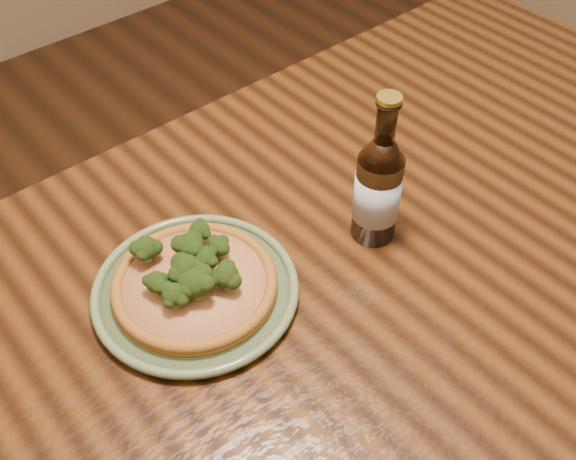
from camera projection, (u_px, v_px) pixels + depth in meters
table at (367, 271)px, 1.13m from camera, size 1.60×0.90×0.75m
plate at (196, 290)px, 0.97m from camera, size 0.30×0.30×0.02m
pizza at (194, 281)px, 0.96m from camera, size 0.24×0.24×0.07m
beer_bottle at (378, 188)px, 1.00m from camera, size 0.07×0.07×0.26m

